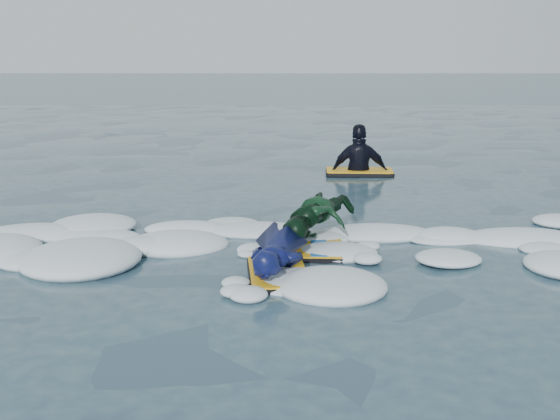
{
  "coord_description": "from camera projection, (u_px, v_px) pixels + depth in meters",
  "views": [
    {
      "loc": [
        0.05,
        -6.19,
        2.09
      ],
      "look_at": [
        -0.02,
        1.6,
        0.31
      ],
      "focal_mm": 45.0,
      "sensor_mm": 36.0,
      "label": 1
    }
  ],
  "objects": [
    {
      "name": "prone_woman_unit",
      "position": [
        278.0,
        251.0,
        6.75
      ],
      "size": [
        0.75,
        1.56,
        0.39
      ],
      "rotation": [
        0.0,
        0.0,
        1.67
      ],
      "color": "black",
      "rests_on": "ground"
    },
    {
      "name": "waiting_rider_unit",
      "position": [
        359.0,
        174.0,
        12.04
      ],
      "size": [
        1.17,
        0.68,
        1.72
      ],
      "rotation": [
        0.0,
        0.0,
        -0.04
      ],
      "color": "black",
      "rests_on": "ground"
    },
    {
      "name": "prone_child_unit",
      "position": [
        318.0,
        222.0,
        7.56
      ],
      "size": [
        1.16,
        1.52,
        0.54
      ],
      "rotation": [
        0.0,
        0.0,
        1.53
      ],
      "color": "black",
      "rests_on": "ground"
    },
    {
      "name": "foam_band",
      "position": [
        281.0,
        250.0,
        7.51
      ],
      "size": [
        12.0,
        3.1,
        0.3
      ],
      "primitive_type": null,
      "color": "silver",
      "rests_on": "ground"
    },
    {
      "name": "ground",
      "position": [
        280.0,
        281.0,
        6.5
      ],
      "size": [
        120.0,
        120.0,
        0.0
      ],
      "primitive_type": "plane",
      "color": "#1D3D45",
      "rests_on": "ground"
    }
  ]
}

